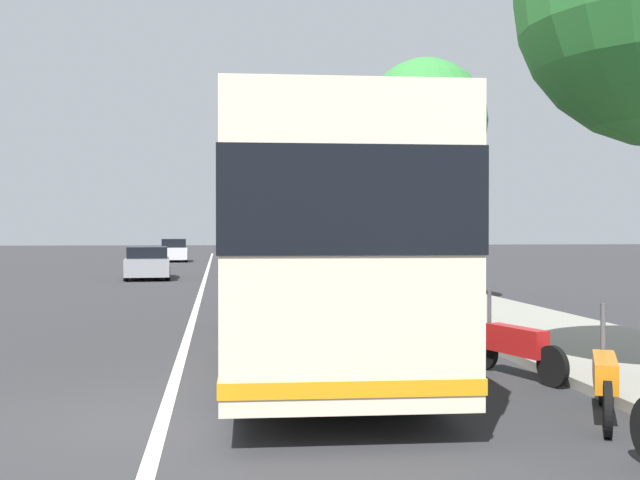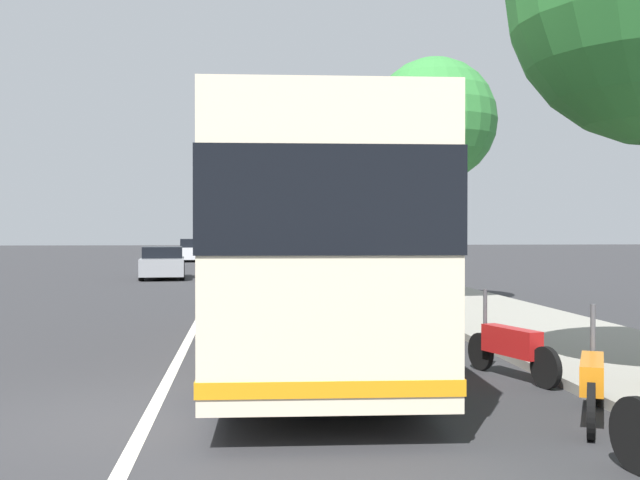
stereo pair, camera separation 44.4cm
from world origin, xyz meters
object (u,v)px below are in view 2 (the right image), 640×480
Objects in this scene: roadside_tree_mid_block at (434,122)px; car_far_distant at (192,251)px; car_oncoming at (267,260)px; car_ahead_same_lane at (269,252)px; motorcycle_mid_row at (592,381)px; motorcycle_angled at (511,347)px; coach_bus at (306,237)px; car_behind_bus at (163,263)px; utility_pole at (424,178)px.

car_far_distant is at bearing 15.11° from roadside_tree_mid_block.
roadside_tree_mid_block is at bearing 11.44° from car_far_distant.
car_oncoming is 0.98× the size of car_far_distant.
roadside_tree_mid_block is at bearing -169.50° from car_ahead_same_lane.
motorcycle_mid_row is 43.45m from car_ahead_same_lane.
motorcycle_mid_row is 2.47m from motorcycle_angled.
car_ahead_same_lane is at bearing 1.29° from coach_bus.
car_ahead_same_lane is (40.93, 2.06, 0.24)m from motorcycle_angled.
car_behind_bus is (-19.68, 0.01, -0.07)m from car_far_distant.
car_oncoming is at bearing -178.71° from car_ahead_same_lane.
roadside_tree_mid_block is at bearing -162.48° from car_oncoming.
roadside_tree_mid_block reaches higher than car_behind_bus.
car_behind_bus is 13.54m from utility_pole.
roadside_tree_mid_block reaches higher than car_far_distant.
motorcycle_angled is 0.46× the size of car_oncoming.
car_behind_bus is (21.71, 4.64, -1.32)m from coach_bus.
motorcycle_mid_row is 18.28m from utility_pole.
motorcycle_mid_row is 0.25× the size of utility_pole.
car_far_distant is 0.56× the size of utility_pole.
car_far_distant is at bearing 8.67° from coach_bus.
roadside_tree_mid_block reaches higher than motorcycle_mid_row.
motorcycle_angled is at bearing 12.69° from car_behind_bus.
utility_pole is at bearing -19.40° from coach_bus.
coach_bus reaches higher than car_far_distant.
coach_bus is 14.06m from utility_pole.
car_behind_bus is 0.66× the size of roadside_tree_mid_block.
car_oncoming is at bearing 24.41° from utility_pole.
coach_bus is 2.66× the size of car_far_distant.
motorcycle_mid_row is at bearing 172.37° from utility_pole.
motorcycle_mid_row is 0.41× the size of car_ahead_same_lane.
roadside_tree_mid_block is (-33.13, -8.94, 4.44)m from car_far_distant.
motorcycle_mid_row is 0.44× the size of car_far_distant.
car_behind_bus is (-2.41, 4.72, -0.02)m from car_oncoming.
utility_pole is (12.94, -5.15, 1.92)m from coach_bus.
coach_bus is 5.79m from motorcycle_mid_row.
car_behind_bus is at bearing 33.66° from roadside_tree_mid_block.
utility_pole is at bearing -153.03° from car_oncoming.
roadside_tree_mid_block is (10.64, -1.58, 4.73)m from motorcycle_angled.
motorcycle_angled is 25.19m from car_behind_bus.
car_far_distant is at bearing 65.45° from car_ahead_same_lane.
roadside_tree_mid_block is (13.11, -1.55, 4.74)m from motorcycle_mid_row.
utility_pole reaches higher than roadside_tree_mid_block.
car_ahead_same_lane is at bearing 28.69° from motorcycle_mid_row.
car_behind_bus is (24.09, 7.37, 0.22)m from motorcycle_angled.
utility_pole reaches higher than car_ahead_same_lane.
utility_pole is at bearing 43.83° from car_behind_bus.
roadside_tree_mid_block is (8.27, -4.31, 3.19)m from coach_bus.
car_far_distant is 30.25m from utility_pole.
motorcycle_mid_row is at bearing 173.27° from roadside_tree_mid_block.
car_oncoming reaches higher than car_behind_bus.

